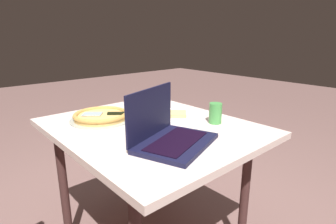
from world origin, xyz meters
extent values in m
cube|color=beige|center=(0.00, 0.00, 0.71)|extent=(1.02, 0.84, 0.03)
cylinder|color=#3D2421|center=(-0.34, -0.34, 0.35)|extent=(0.05, 0.05, 0.70)
cylinder|color=#3D2421|center=(-0.34, 0.34, 0.35)|extent=(0.05, 0.05, 0.70)
cylinder|color=#3D2421|center=(0.34, 0.34, 0.35)|extent=(0.05, 0.05, 0.70)
cube|color=black|center=(0.27, -0.08, 0.74)|extent=(0.34, 0.40, 0.02)
cube|color=black|center=(0.27, -0.08, 0.75)|extent=(0.24, 0.33, 0.00)
cube|color=black|center=(0.15, -0.12, 0.85)|extent=(0.12, 0.32, 0.21)
cube|color=#39478A|center=(0.15, -0.12, 0.85)|extent=(0.10, 0.29, 0.18)
cylinder|color=white|center=(-0.02, 0.15, 0.73)|extent=(0.26, 0.26, 0.01)
torus|color=white|center=(-0.02, 0.15, 0.74)|extent=(0.26, 0.26, 0.01)
cube|color=#DCBF72|center=(-0.02, 0.15, 0.75)|extent=(0.18, 0.18, 0.02)
cube|color=gold|center=(-0.07, 0.10, 0.75)|extent=(0.09, 0.09, 0.03)
cylinder|color=#A3A89D|center=(-0.24, -0.14, 0.73)|extent=(0.32, 0.32, 0.01)
cylinder|color=#E8B663|center=(-0.24, -0.14, 0.74)|extent=(0.27, 0.27, 0.02)
torus|color=#C28C43|center=(-0.24, -0.14, 0.76)|extent=(0.28, 0.28, 0.02)
cube|color=#A8BBC1|center=(-0.27, -0.18, 0.76)|extent=(0.12, 0.12, 0.00)
cube|color=black|center=(-0.18, -0.07, 0.76)|extent=(0.10, 0.11, 0.01)
cube|color=beige|center=(-0.27, 0.23, 0.73)|extent=(0.13, 0.15, 0.00)
cube|color=black|center=(-0.33, 0.15, 0.73)|extent=(0.08, 0.09, 0.01)
cylinder|color=#479B4A|center=(0.19, 0.26, 0.78)|extent=(0.06, 0.06, 0.10)
cylinder|color=#3F340C|center=(0.19, 0.26, 0.81)|extent=(0.06, 0.06, 0.01)
camera|label=1|loc=(1.01, -0.78, 1.16)|focal=28.92mm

